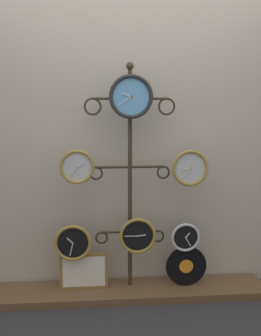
% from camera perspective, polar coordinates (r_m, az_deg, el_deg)
% --- Properties ---
extents(ground_plane, '(12.00, 12.00, 0.00)m').
position_cam_1_polar(ground_plane, '(3.02, 0.63, -20.95)').
color(ground_plane, '#333338').
extents(shop_wall, '(4.40, 0.04, 2.80)m').
position_cam_1_polar(shop_wall, '(3.18, -0.33, 7.10)').
color(shop_wall, '#BCB2A3').
rests_on(shop_wall, ground_plane).
extents(low_shelf, '(2.20, 0.36, 0.06)m').
position_cam_1_polar(low_shelf, '(3.31, 0.02, -17.47)').
color(low_shelf, brown).
rests_on(low_shelf, ground_plane).
extents(display_stand, '(0.70, 0.33, 1.83)m').
position_cam_1_polar(display_stand, '(3.13, -0.08, -6.40)').
color(display_stand, '#382D1E').
rests_on(display_stand, ground_plane).
extents(clock_top_center, '(0.33, 0.04, 0.33)m').
position_cam_1_polar(clock_top_center, '(2.92, 0.11, 10.31)').
color(clock_top_center, '#60A8DB').
extents(clock_middle_left, '(0.26, 0.04, 0.26)m').
position_cam_1_polar(clock_middle_left, '(2.95, -7.76, 0.16)').
color(clock_middle_left, silver).
extents(clock_middle_right, '(0.28, 0.04, 0.28)m').
position_cam_1_polar(clock_middle_right, '(3.05, 8.65, -0.01)').
color(clock_middle_right, silver).
extents(clock_bottom_left, '(0.29, 0.04, 0.29)m').
position_cam_1_polar(clock_bottom_left, '(3.11, -8.37, -10.70)').
color(clock_bottom_left, black).
extents(clock_bottom_center, '(0.29, 0.04, 0.29)m').
position_cam_1_polar(clock_bottom_center, '(3.07, 1.05, -9.80)').
color(clock_bottom_center, black).
extents(clock_bottom_right, '(0.23, 0.04, 0.23)m').
position_cam_1_polar(clock_bottom_right, '(3.18, 7.99, -9.92)').
color(clock_bottom_right, black).
extents(vinyl_record, '(0.33, 0.01, 0.33)m').
position_cam_1_polar(vinyl_record, '(3.30, 8.08, -13.92)').
color(vinyl_record, black).
rests_on(vinyl_record, low_shelf).
extents(picture_frame, '(0.38, 0.02, 0.29)m').
position_cam_1_polar(picture_frame, '(3.25, -6.78, -14.67)').
color(picture_frame, olive).
rests_on(picture_frame, low_shelf).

